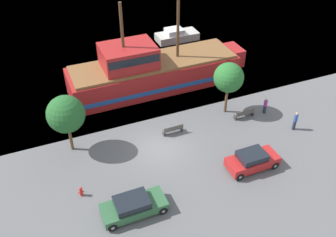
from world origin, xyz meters
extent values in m
plane|color=#5B5B5E|center=(0.00, 0.00, 0.00)|extent=(160.00, 160.00, 0.00)
cube|color=#A31E1E|center=(2.88, 9.04, 1.31)|extent=(16.65, 4.68, 2.61)
cube|color=#234C93|center=(2.88, 9.04, 0.92)|extent=(16.31, 4.76, 0.45)
cube|color=#A31E1E|center=(11.80, 9.04, 1.70)|extent=(1.40, 2.57, 1.83)
cube|color=brown|center=(2.88, 9.04, 2.74)|extent=(15.98, 4.30, 0.25)
cube|color=#A31E1E|center=(0.38, 9.04, 3.87)|extent=(4.99, 3.74, 2.02)
cube|color=black|center=(0.38, 9.04, 4.18)|extent=(4.74, 3.80, 0.73)
cylinder|color=#4C331E|center=(5.37, 9.04, 6.48)|extent=(0.28, 0.28, 7.23)
cylinder|color=#4C331E|center=(-0.04, 9.04, 5.94)|extent=(0.28, 0.28, 6.15)
cube|color=#B7B2A8|center=(9.32, 18.04, 0.45)|extent=(5.15, 2.26, 0.90)
cube|color=silver|center=(8.93, 18.04, 1.20)|extent=(2.06, 1.76, 0.60)
cube|color=black|center=(9.55, 18.04, 1.20)|extent=(0.12, 1.58, 0.48)
cube|color=#B21E1E|center=(5.54, -4.66, 0.60)|extent=(3.94, 1.71, 0.73)
cube|color=black|center=(5.42, -4.66, 1.21)|extent=(2.05, 1.53, 0.49)
cylinder|color=black|center=(7.06, -5.42, 0.32)|extent=(0.64, 0.22, 0.64)
cylinder|color=gray|center=(7.06, -5.42, 0.32)|extent=(0.24, 0.25, 0.24)
cylinder|color=black|center=(7.06, -3.89, 0.32)|extent=(0.64, 0.22, 0.64)
cylinder|color=gray|center=(7.06, -3.89, 0.32)|extent=(0.24, 0.25, 0.24)
cylinder|color=black|center=(4.01, -5.42, 0.32)|extent=(0.64, 0.22, 0.64)
cylinder|color=gray|center=(4.01, -5.42, 0.32)|extent=(0.24, 0.25, 0.24)
cylinder|color=black|center=(4.01, -3.89, 0.32)|extent=(0.64, 0.22, 0.64)
cylinder|color=gray|center=(4.01, -3.89, 0.32)|extent=(0.24, 0.25, 0.24)
cube|color=#2D5B38|center=(-4.04, -5.32, 0.53)|extent=(4.32, 1.82, 0.60)
cube|color=black|center=(-4.17, -5.32, 1.07)|extent=(2.25, 1.64, 0.48)
cylinder|color=black|center=(-2.31, -6.13, 0.31)|extent=(0.62, 0.22, 0.62)
cylinder|color=gray|center=(-2.31, -6.13, 0.31)|extent=(0.24, 0.25, 0.24)
cylinder|color=black|center=(-2.31, -4.50, 0.31)|extent=(0.62, 0.22, 0.62)
cylinder|color=gray|center=(-2.31, -4.50, 0.31)|extent=(0.24, 0.25, 0.24)
cylinder|color=black|center=(-5.76, -6.13, 0.31)|extent=(0.62, 0.22, 0.62)
cylinder|color=gray|center=(-5.76, -6.13, 0.31)|extent=(0.24, 0.25, 0.24)
cylinder|color=black|center=(-5.76, -4.50, 0.31)|extent=(0.62, 0.22, 0.62)
cylinder|color=gray|center=(-5.76, -4.50, 0.31)|extent=(0.24, 0.25, 0.24)
cylinder|color=red|center=(-6.97, -2.47, 0.28)|extent=(0.22, 0.22, 0.56)
sphere|color=red|center=(-6.97, -2.47, 0.64)|extent=(0.25, 0.25, 0.25)
cylinder|color=red|center=(-7.13, -2.47, 0.31)|extent=(0.10, 0.09, 0.09)
cylinder|color=red|center=(-6.81, -2.47, 0.31)|extent=(0.10, 0.09, 0.09)
cube|color=#4C4742|center=(8.39, 1.06, 0.42)|extent=(1.88, 0.45, 0.05)
cube|color=#4C4742|center=(8.39, 0.87, 0.65)|extent=(1.88, 0.06, 0.40)
cube|color=#2D2D2D|center=(7.51, 1.06, 0.20)|extent=(0.12, 0.36, 0.40)
cube|color=#2D2D2D|center=(9.27, 1.06, 0.20)|extent=(0.12, 0.36, 0.40)
cube|color=#4C4742|center=(1.64, 1.43, 0.42)|extent=(1.74, 0.45, 0.05)
cube|color=#4C4742|center=(1.64, 1.24, 0.65)|extent=(1.74, 0.06, 0.40)
cube|color=#2D2D2D|center=(0.83, 1.43, 0.20)|extent=(0.12, 0.36, 0.40)
cube|color=#2D2D2D|center=(2.44, 1.43, 0.20)|extent=(0.12, 0.36, 0.40)
cylinder|color=#232838|center=(11.42, -2.06, 0.43)|extent=(0.27, 0.27, 0.86)
cylinder|color=#2D4C93|center=(11.42, -2.06, 1.19)|extent=(0.32, 0.32, 0.66)
sphere|color=tan|center=(11.42, -2.06, 1.64)|extent=(0.23, 0.23, 0.23)
cylinder|color=#232838|center=(10.48, 0.94, 0.38)|extent=(0.27, 0.27, 0.76)
cylinder|color=#99338C|center=(10.48, 0.94, 1.06)|extent=(0.32, 0.32, 0.59)
sphere|color=beige|center=(10.48, 0.94, 1.46)|extent=(0.21, 0.21, 0.21)
cylinder|color=brown|center=(-6.60, 2.66, 1.12)|extent=(0.24, 0.24, 2.24)
sphere|color=#235B28|center=(-6.60, 2.66, 3.47)|extent=(2.91, 2.91, 2.91)
cylinder|color=brown|center=(7.28, 2.47, 1.24)|extent=(0.24, 0.24, 2.47)
sphere|color=#286B2D|center=(7.28, 2.47, 3.59)|extent=(2.62, 2.62, 2.62)
camera|label=1|loc=(-8.18, -21.15, 20.07)|focal=40.00mm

